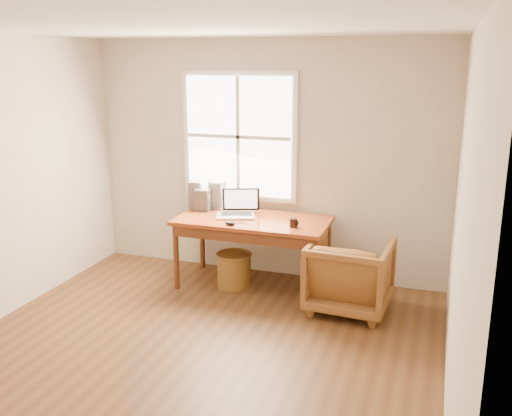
# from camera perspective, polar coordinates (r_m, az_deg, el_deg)

# --- Properties ---
(room_shell) EXTENTS (4.04, 4.54, 2.64)m
(room_shell) POSITION_cam_1_polar(r_m,az_deg,el_deg) (4.39, -7.52, 0.57)
(room_shell) COLOR #55351D
(room_shell) RESTS_ON ground
(desk) EXTENTS (1.60, 0.80, 0.04)m
(desk) POSITION_cam_1_polar(r_m,az_deg,el_deg) (5.99, -0.31, -1.26)
(desk) COLOR brown
(desk) RESTS_ON room_shell
(armchair) EXTENTS (0.80, 0.82, 0.71)m
(armchair) POSITION_cam_1_polar(r_m,az_deg,el_deg) (5.62, 9.36, -6.63)
(armchair) COLOR brown
(armchair) RESTS_ON room_shell
(wicker_stool) EXTENTS (0.46, 0.46, 0.36)m
(wicker_stool) POSITION_cam_1_polar(r_m,az_deg,el_deg) (6.15, -2.21, -6.24)
(wicker_stool) COLOR brown
(wicker_stool) RESTS_ON room_shell
(laptop) EXTENTS (0.54, 0.55, 0.32)m
(laptop) POSITION_cam_1_polar(r_m,az_deg,el_deg) (6.02, -2.07, 0.55)
(laptop) COLOR #A8AAAF
(laptop) RESTS_ON desk
(mouse) EXTENTS (0.13, 0.09, 0.04)m
(mouse) POSITION_cam_1_polar(r_m,az_deg,el_deg) (5.76, -2.59, -1.53)
(mouse) COLOR black
(mouse) RESTS_ON desk
(coffee_mug) EXTENTS (0.08, 0.08, 0.09)m
(coffee_mug) POSITION_cam_1_polar(r_m,az_deg,el_deg) (5.70, 3.76, -1.48)
(coffee_mug) COLOR black
(coffee_mug) RESTS_ON desk
(cd_stack_a) EXTENTS (0.17, 0.16, 0.31)m
(cd_stack_a) POSITION_cam_1_polar(r_m,az_deg,el_deg) (6.37, -3.86, 1.30)
(cd_stack_a) COLOR silver
(cd_stack_a) RESTS_ON desk
(cd_stack_b) EXTENTS (0.17, 0.15, 0.24)m
(cd_stack_b) POSITION_cam_1_polar(r_m,az_deg,el_deg) (6.31, -5.35, 0.83)
(cd_stack_b) COLOR #27272C
(cd_stack_b) RESTS_ON desk
(cd_stack_c) EXTENTS (0.16, 0.15, 0.31)m
(cd_stack_c) POSITION_cam_1_polar(r_m,az_deg,el_deg) (6.40, -6.12, 1.29)
(cd_stack_c) COLOR #9A9AA6
(cd_stack_c) RESTS_ON desk
(cd_stack_d) EXTENTS (0.16, 0.15, 0.18)m
(cd_stack_d) POSITION_cam_1_polar(r_m,az_deg,el_deg) (6.46, -3.40, 0.88)
(cd_stack_d) COLOR silver
(cd_stack_d) RESTS_ON desk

